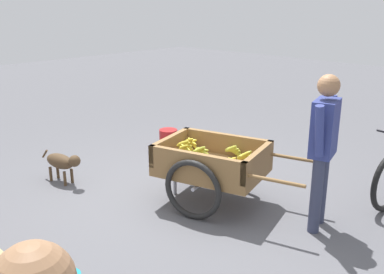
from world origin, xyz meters
TOP-DOWN VIEW (x-y plane):
  - ground_plane at (0.00, 0.00)m, footprint 24.00×24.00m
  - fruit_cart at (-0.29, -0.22)m, footprint 1.79×1.17m
  - vendor_person at (-1.40, -0.52)m, footprint 0.28×0.56m
  - dog at (1.39, 0.62)m, footprint 0.67×0.25m
  - plastic_bucket at (1.39, -1.15)m, footprint 0.27×0.27m

SIDE VIEW (x-z plane):
  - ground_plane at x=0.00m, z-range 0.00..0.00m
  - plastic_bucket at x=1.39m, z-range 0.00..0.30m
  - dog at x=1.39m, z-range 0.07..0.47m
  - fruit_cart at x=-0.29m, z-range 0.08..0.79m
  - vendor_person at x=-1.40m, z-range 0.14..1.66m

